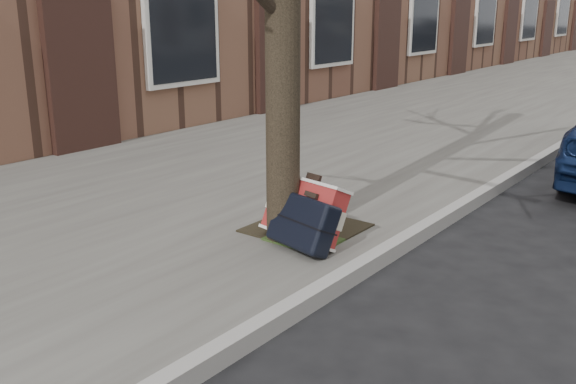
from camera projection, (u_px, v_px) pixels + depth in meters
The scene contains 4 objects.
near_sidewalk at pixel (559, 79), 17.00m from camera, with size 5.00×70.00×0.12m, color #66645D.
dirt_patch at pixel (306, 228), 5.47m from camera, with size 0.85×0.85×0.01m, color black.
suitcase_red at pixel (305, 211), 5.11m from camera, with size 0.67×0.19×0.49m, color maroon.
suitcase_navy at pixel (303, 222), 4.95m from camera, with size 0.57×0.18×0.41m, color black.
Camera 1 is at (1.01, -2.99, 1.96)m, focal length 40.00 mm.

